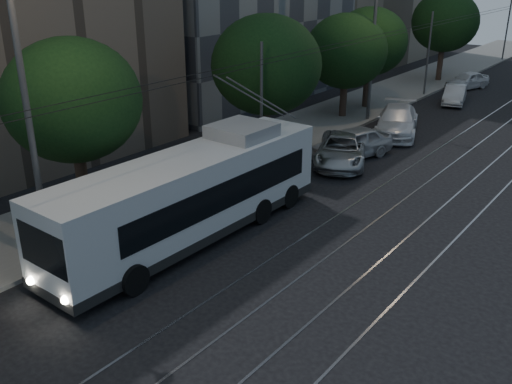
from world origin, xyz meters
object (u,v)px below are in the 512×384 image
object	(u,v)px
streetlamp_near	(28,61)
pickup_silver	(342,150)
car_white_c	(455,95)
car_white_b	(397,121)
car_white_d	(467,80)
trolleybus	(193,194)
streetlamp_far	(383,7)
car_white_a	(352,143)

from	to	relation	value
streetlamp_near	pickup_silver	bearing A→B (deg)	82.04
pickup_silver	car_white_c	world-z (taller)	pickup_silver
car_white_b	car_white_c	xyz separation A→B (m)	(0.00, 9.50, -0.15)
car_white_c	car_white_d	distance (m)	5.58
trolleybus	pickup_silver	distance (m)	10.38
car_white_b	streetlamp_near	distance (m)	22.07
car_white_c	car_white_d	xyz separation A→B (m)	(-0.97, 5.49, 0.02)
trolleybus	streetlamp_near	world-z (taller)	streetlamp_near
pickup_silver	streetlamp_far	bearing A→B (deg)	81.50
car_white_b	streetlamp_near	world-z (taller)	streetlamp_near
car_white_b	car_white_d	bearing A→B (deg)	72.99
car_white_c	streetlamp_far	size ratio (longest dim) A/B	0.34
car_white_c	streetlamp_far	bearing A→B (deg)	-120.47
pickup_silver	streetlamp_far	xyz separation A→B (m)	(-2.24, 7.99, 6.11)
car_white_a	streetlamp_near	xyz separation A→B (m)	(-2.04, -15.87, 5.96)
car_white_a	car_white_c	xyz separation A→B (m)	(0.03, 14.79, -0.13)
streetlamp_near	streetlamp_far	distance (m)	22.80
car_white_d	streetlamp_near	bearing A→B (deg)	-72.82
car_white_d	streetlamp_far	world-z (taller)	streetlamp_far
pickup_silver	car_white_b	distance (m)	6.35
streetlamp_far	streetlamp_near	bearing A→B (deg)	-89.58
car_white_a	pickup_silver	bearing A→B (deg)	-69.30
car_white_c	streetlamp_near	bearing A→B (deg)	-108.46
trolleybus	streetlamp_near	xyz separation A→B (m)	(-1.87, -4.47, 5.06)
trolleybus	streetlamp_far	distance (m)	19.14
car_white_a	car_white_d	world-z (taller)	car_white_a
car_white_b	car_white_c	distance (m)	9.50
car_white_d	streetlamp_near	distance (m)	36.67
car_white_a	car_white_c	size ratio (longest dim) A/B	1.16
trolleybus	car_white_b	xyz separation A→B (m)	(0.20, 16.69, -0.87)
car_white_d	trolleybus	bearing A→B (deg)	-69.69
car_white_b	streetlamp_near	size ratio (longest dim) A/B	0.48
pickup_silver	car_white_d	size ratio (longest dim) A/B	1.31
car_white_b	car_white_d	size ratio (longest dim) A/B	1.40
streetlamp_near	car_white_d	bearing A→B (deg)	88.25
car_white_c	streetlamp_near	size ratio (longest dim) A/B	0.34
car_white_a	streetlamp_far	bearing A→B (deg)	126.54
car_white_b	car_white_a	bearing A→B (deg)	-111.07
car_white_c	car_white_a	bearing A→B (deg)	-104.72
car_white_d	car_white_b	bearing A→B (deg)	-67.38
trolleybus	car_white_a	xyz separation A→B (m)	(0.17, 11.40, -0.90)
car_white_b	car_white_c	bearing A→B (deg)	69.29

